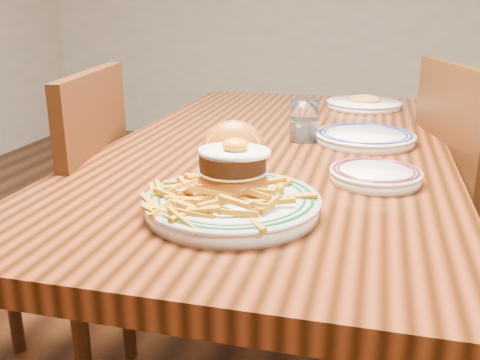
% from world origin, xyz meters
% --- Properties ---
extents(table, '(0.85, 1.60, 0.75)m').
position_xyz_m(table, '(0.00, 0.00, 0.66)').
color(table, black).
rests_on(table, floor).
extents(chair_left, '(0.51, 0.51, 0.94)m').
position_xyz_m(chair_left, '(-0.56, -0.19, 0.51)').
color(chair_left, '#3E1E0D').
rests_on(chair_left, floor).
extents(main_plate, '(0.31, 0.33, 0.15)m').
position_xyz_m(main_plate, '(0.00, -0.48, 0.79)').
color(main_plate, silver).
rests_on(main_plate, table).
extents(side_plate, '(0.19, 0.19, 0.03)m').
position_xyz_m(side_plate, '(0.25, -0.26, 0.77)').
color(side_plate, silver).
rests_on(side_plate, table).
extents(rear_plate, '(0.26, 0.26, 0.03)m').
position_xyz_m(rear_plate, '(0.22, 0.06, 0.77)').
color(rear_plate, silver).
rests_on(rear_plate, table).
extents(water_glass, '(0.07, 0.07, 0.11)m').
position_xyz_m(water_glass, '(0.06, 0.05, 0.80)').
color(water_glass, white).
rests_on(water_glass, table).
extents(far_plate, '(0.26, 0.26, 0.05)m').
position_xyz_m(far_plate, '(0.20, 0.57, 0.77)').
color(far_plate, silver).
rests_on(far_plate, table).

